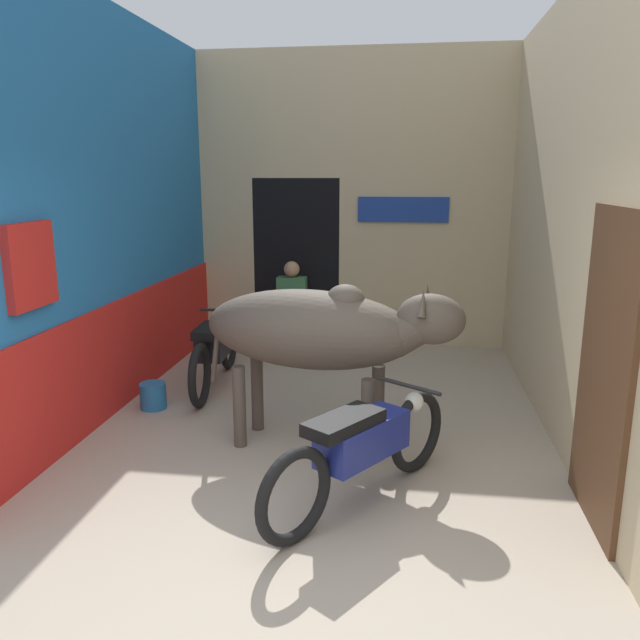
{
  "coord_description": "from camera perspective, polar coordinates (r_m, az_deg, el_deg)",
  "views": [
    {
      "loc": [
        0.75,
        -3.11,
        2.29
      ],
      "look_at": [
        -0.02,
        2.37,
        0.99
      ],
      "focal_mm": 35.0,
      "sensor_mm": 36.0,
      "label": 1
    }
  ],
  "objects": [
    {
      "name": "wall_left_shopfront",
      "position": [
        6.43,
        -19.05,
        8.75
      ],
      "size": [
        0.25,
        5.26,
        3.87
      ],
      "color": "#236BAD",
      "rests_on": "ground_plane"
    },
    {
      "name": "motorcycle_far",
      "position": [
        6.93,
        -9.56,
        -2.52
      ],
      "size": [
        0.58,
        1.93,
        0.77
      ],
      "color": "black",
      "rests_on": "ground_plane"
    },
    {
      "name": "bucket",
      "position": [
        6.5,
        -15.01,
        -6.71
      ],
      "size": [
        0.26,
        0.26,
        0.26
      ],
      "color": "#23669E",
      "rests_on": "ground_plane"
    },
    {
      "name": "motorcycle_near",
      "position": [
        4.46,
        3.89,
        -11.42
      ],
      "size": [
        1.2,
        1.69,
        0.76
      ],
      "color": "black",
      "rests_on": "ground_plane"
    },
    {
      "name": "shopkeeper_seated",
      "position": [
        8.21,
        -2.63,
        1.45
      ],
      "size": [
        0.38,
        0.33,
        1.18
      ],
      "color": "#3D3842",
      "rests_on": "ground_plane"
    },
    {
      "name": "plastic_stool",
      "position": [
        8.57,
        -4.89,
        -0.83
      ],
      "size": [
        0.36,
        0.36,
        0.42
      ],
      "color": "beige",
      "rests_on": "ground_plane"
    },
    {
      "name": "wall_right_with_door",
      "position": [
        5.87,
        21.98,
        8.55
      ],
      "size": [
        0.22,
        5.26,
        3.87
      ],
      "color": "#C6B289",
      "rests_on": "ground_plane"
    },
    {
      "name": "cow",
      "position": [
        5.14,
        0.08,
        -0.98
      ],
      "size": [
        2.23,
        0.99,
        1.46
      ],
      "color": "#4C4238",
      "rests_on": "ground_plane"
    },
    {
      "name": "ground_plane",
      "position": [
        3.94,
        -4.95,
        -22.44
      ],
      "size": [
        30.0,
        30.0,
        0.0
      ],
      "primitive_type": "plane",
      "color": "tan"
    },
    {
      "name": "wall_back_with_doorway",
      "position": [
        8.73,
        1.06,
        8.72
      ],
      "size": [
        4.12,
        0.93,
        3.87
      ],
      "color": "#C6B289",
      "rests_on": "ground_plane"
    }
  ]
}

